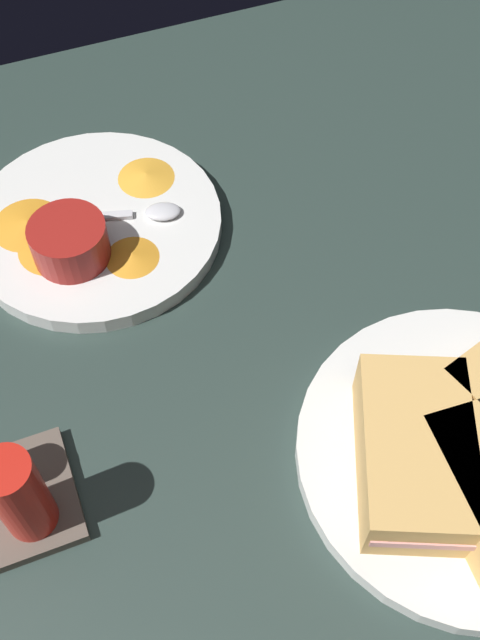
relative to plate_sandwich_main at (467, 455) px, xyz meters
The scene contains 9 objects.
ground_plane 11.24cm from the plate_sandwich_main, 67.48° to the left, with size 110.00×110.00×3.00cm, color #283833.
plate_sandwich_main is the anchor object (origin of this frame).
sandwich_half_near 5.80cm from the plate_sandwich_main, 84.30° to the left, with size 14.96×12.18×4.80cm.
spoon_by_dark_ramekin 1.79cm from the plate_sandwich_main, 45.62° to the right, with size 5.92×9.41×0.80cm.
plate_chips_companion 37.64cm from the plate_sandwich_main, 31.66° to the left, with size 22.89×22.89×1.60cm, color silver.
ramekin_light_gravy 36.57cm from the plate_sandwich_main, 38.34° to the left, with size 6.66×6.66×3.62cm.
spoon_by_gravy_ramekin 34.18cm from the plate_sandwich_main, 26.20° to the left, with size 4.23×9.87×0.80cm.
plantain_chip_scatter 38.13cm from the plate_sandwich_main, 33.90° to the left, with size 15.17×19.87×0.60cm.
condiment_caddy 33.18cm from the plate_sandwich_main, 75.58° to the left, with size 9.00×9.00×9.50cm.
Camera 1 is at (-19.85, 14.01, 52.67)cm, focal length 42.32 mm.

